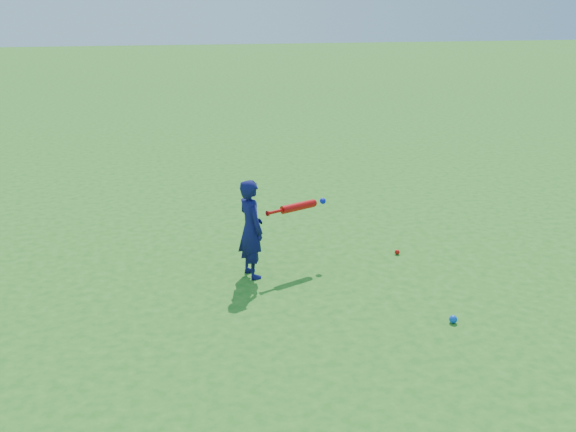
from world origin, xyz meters
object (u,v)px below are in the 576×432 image
Objects in this scene: ground_ball_blue at (453,319)px; bat_swing at (301,206)px; child at (251,229)px; ground_ball_red at (397,252)px.

bat_swing is (-1.11, 1.71, 0.67)m from ground_ball_blue.
ground_ball_red is at bearing -98.51° from child.
child is 1.90m from ground_ball_red.
child is 1.45× the size of bat_swing.
ground_ball_red is (1.81, 0.26, -0.52)m from child.
child is at bearing 175.36° from bat_swing.
ground_ball_red is 1.39m from bat_swing.
bat_swing is (0.60, 0.22, 0.15)m from child.
ground_ball_red is 0.78× the size of ground_ball_blue.
ground_ball_blue is at bearing -147.86° from child.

